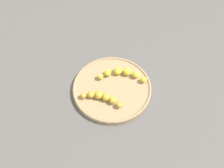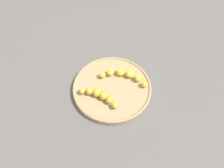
{
  "view_description": "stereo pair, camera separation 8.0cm",
  "coord_description": "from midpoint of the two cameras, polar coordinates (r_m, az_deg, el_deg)",
  "views": [
    {
      "loc": [
        -0.43,
        0.13,
        0.7
      ],
      "look_at": [
        0.0,
        0.0,
        0.04
      ],
      "focal_mm": 35.44,
      "sensor_mm": 36.0,
      "label": 1
    },
    {
      "loc": [
        -0.45,
        0.05,
        0.7
      ],
      "look_at": [
        0.0,
        0.0,
        0.04
      ],
      "focal_mm": 35.44,
      "sensor_mm": 36.0,
      "label": 2
    }
  ],
  "objects": [
    {
      "name": "fruit_bowl",
      "position": [
        0.82,
        2.78,
        -1.23
      ],
      "size": [
        0.29,
        0.29,
        0.02
      ],
      "color": "#A08259",
      "rests_on": "ground_plane"
    },
    {
      "name": "banana_yellow",
      "position": [
        0.83,
        6.05,
        2.23
      ],
      "size": [
        0.09,
        0.17,
        0.03
      ],
      "rotation": [
        0.0,
        0.0,
        5.9
      ],
      "color": "yellow",
      "rests_on": "fruit_bowl"
    },
    {
      "name": "banana_spotted",
      "position": [
        0.77,
        -0.3,
        -3.17
      ],
      "size": [
        0.09,
        0.13,
        0.03
      ],
      "rotation": [
        0.0,
        0.0,
        5.69
      ],
      "color": "gold",
      "rests_on": "fruit_bowl"
    },
    {
      "name": "ground_plane",
      "position": [
        0.83,
        2.75,
        -1.69
      ],
      "size": [
        2.4,
        2.4,
        0.0
      ],
      "primitive_type": "plane",
      "color": "#56514C"
    }
  ]
}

